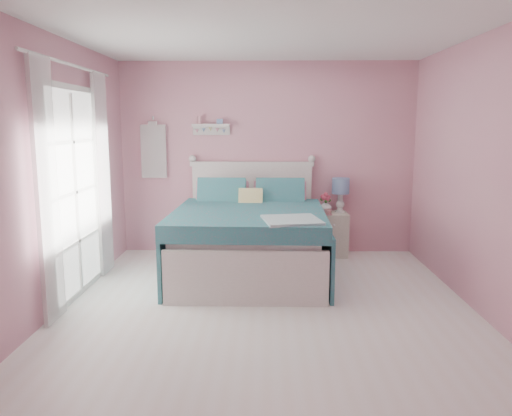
{
  "coord_description": "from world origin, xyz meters",
  "views": [
    {
      "loc": [
        -0.01,
        -4.6,
        1.77
      ],
      "look_at": [
        -0.13,
        1.2,
        0.79
      ],
      "focal_mm": 35.0,
      "sensor_mm": 36.0,
      "label": 1
    }
  ],
  "objects_px": {
    "table_lamp": "(341,188)",
    "teacup": "(328,212)",
    "bed": "(249,239)",
    "nightstand": "(332,234)",
    "vase": "(326,206)"
  },
  "relations": [
    {
      "from": "bed",
      "to": "table_lamp",
      "type": "relative_size",
      "value": 4.72
    },
    {
      "from": "table_lamp",
      "to": "teacup",
      "type": "relative_size",
      "value": 4.84
    },
    {
      "from": "bed",
      "to": "nightstand",
      "type": "height_order",
      "value": "bed"
    },
    {
      "from": "bed",
      "to": "table_lamp",
      "type": "bearing_deg",
      "value": 39.17
    },
    {
      "from": "nightstand",
      "to": "vase",
      "type": "relative_size",
      "value": 3.42
    },
    {
      "from": "table_lamp",
      "to": "teacup",
      "type": "xyz_separation_m",
      "value": [
        -0.19,
        -0.21,
        -0.29
      ]
    },
    {
      "from": "nightstand",
      "to": "table_lamp",
      "type": "relative_size",
      "value": 1.26
    },
    {
      "from": "bed",
      "to": "vase",
      "type": "xyz_separation_m",
      "value": [
        1.0,
        0.92,
        0.25
      ]
    },
    {
      "from": "nightstand",
      "to": "table_lamp",
      "type": "height_order",
      "value": "table_lamp"
    },
    {
      "from": "bed",
      "to": "nightstand",
      "type": "xyz_separation_m",
      "value": [
        1.09,
        0.87,
        -0.12
      ]
    },
    {
      "from": "nightstand",
      "to": "table_lamp",
      "type": "bearing_deg",
      "value": 30.02
    },
    {
      "from": "teacup",
      "to": "nightstand",
      "type": "bearing_deg",
      "value": 60.39
    },
    {
      "from": "bed",
      "to": "nightstand",
      "type": "distance_m",
      "value": 1.4
    },
    {
      "from": "nightstand",
      "to": "vase",
      "type": "xyz_separation_m",
      "value": [
        -0.09,
        0.05,
        0.38
      ]
    },
    {
      "from": "nightstand",
      "to": "teacup",
      "type": "bearing_deg",
      "value": -119.61
    }
  ]
}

